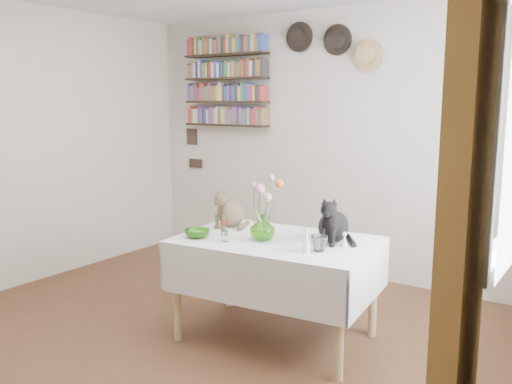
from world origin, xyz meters
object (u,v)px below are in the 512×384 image
Objects in this scene: black_cat at (334,218)px; bookshelf_unit at (226,82)px; flower_vase at (263,227)px; tabby_cat at (231,207)px; dining_table at (276,264)px.

bookshelf_unit is at bearing 135.19° from black_cat.
black_cat is at bearing 30.38° from flower_vase.
tabby_cat is 0.48m from flower_vase.
flower_vase is at bearing -128.20° from dining_table.
tabby_cat reaches higher than dining_table.
flower_vase is (-0.06, -0.08, 0.27)m from dining_table.
bookshelf_unit is (-1.54, 1.60, 1.04)m from flower_vase.
black_cat reaches higher than tabby_cat.
tabby_cat is at bearing 172.01° from black_cat.
black_cat is 0.32× the size of bookshelf_unit.
tabby_cat is at bearing 164.76° from dining_table.
black_cat is (0.84, 0.03, 0.01)m from tabby_cat.
bookshelf_unit is at bearing 133.98° from flower_vase.
dining_table is 4.81× the size of tabby_cat.
flower_vase is (-0.41, -0.24, -0.07)m from black_cat.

